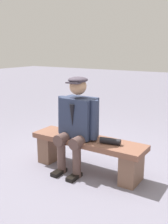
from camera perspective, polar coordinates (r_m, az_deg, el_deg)
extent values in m
plane|color=slate|center=(3.66, 0.71, -12.36)|extent=(30.00, 30.00, 0.00)
cube|color=brown|center=(3.49, 0.73, -6.25)|extent=(1.56, 0.41, 0.07)
cube|color=brown|center=(3.32, 10.18, -11.81)|extent=(0.20, 0.35, 0.38)
cube|color=brown|center=(3.92, -7.18, -7.59)|extent=(0.20, 0.35, 0.38)
cube|color=#2D3753|center=(3.47, -1.09, -1.12)|extent=(0.44, 0.30, 0.52)
cylinder|color=#1E2338|center=(3.42, -1.11, 2.62)|extent=(0.24, 0.24, 0.06)
cone|color=black|center=(3.33, -2.56, -0.74)|extent=(0.07, 0.07, 0.29)
sphere|color=tan|center=(3.37, -1.31, 5.56)|extent=(0.22, 0.22, 0.22)
ellipsoid|color=#3E3541|center=(3.36, -1.32, 6.95)|extent=(0.25, 0.25, 0.08)
cube|color=#3E3541|center=(3.28, -2.29, 6.30)|extent=(0.18, 0.10, 0.02)
cylinder|color=brown|center=(3.39, -0.48, -6.10)|extent=(0.15, 0.39, 0.15)
cylinder|color=brown|center=(3.38, -1.59, -10.32)|extent=(0.11, 0.11, 0.46)
cube|color=black|center=(3.43, -2.14, -13.77)|extent=(0.10, 0.24, 0.05)
cylinder|color=#2D3753|center=(3.31, 2.12, -1.73)|extent=(0.10, 0.12, 0.51)
cylinder|color=brown|center=(3.52, -3.78, -5.37)|extent=(0.15, 0.39, 0.15)
cylinder|color=brown|center=(3.51, -4.88, -9.42)|extent=(0.11, 0.11, 0.46)
cube|color=black|center=(3.56, -5.41, -12.76)|extent=(0.10, 0.24, 0.05)
cylinder|color=#2D3753|center=(3.58, -4.77, -0.58)|extent=(0.11, 0.13, 0.51)
cylinder|color=black|center=(3.29, 5.67, -6.26)|extent=(0.27, 0.12, 0.08)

